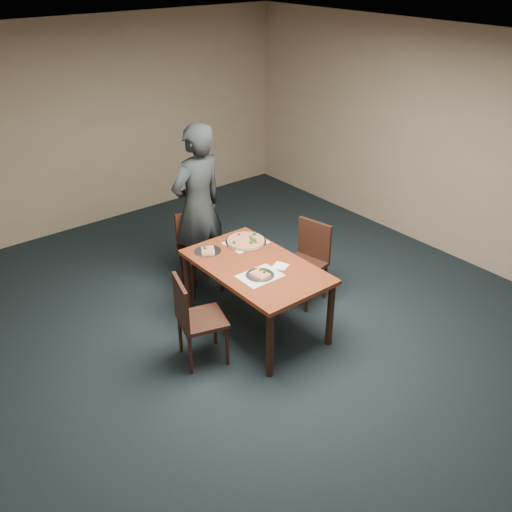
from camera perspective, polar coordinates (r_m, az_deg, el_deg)
ground at (r=5.79m, az=3.07°, el=-9.35°), size 8.00×8.00×0.00m
room_shell at (r=4.91m, az=3.60°, el=6.84°), size 8.00×8.00×8.00m
dining_table at (r=5.74m, az=0.00°, el=-1.68°), size 0.90×1.50×0.75m
chair_far at (r=6.59m, az=-5.86°, el=1.02°), size 0.48×0.48×0.91m
chair_left at (r=5.39m, az=-6.24°, el=-5.97°), size 0.52×0.52×0.91m
chair_right at (r=6.35m, az=5.23°, el=-0.09°), size 0.50×0.50×0.91m
diner at (r=6.47m, az=-5.81°, el=4.90°), size 0.76×0.56×1.93m
placemat_main at (r=6.12m, az=-1.02°, el=1.36°), size 0.42×0.32×0.00m
placemat_near at (r=5.51m, az=0.40°, el=-1.99°), size 0.40×0.30×0.00m
pizza_pan at (r=6.11m, az=-1.00°, el=1.53°), size 0.44×0.44×0.07m
slice_plate_near at (r=5.50m, az=0.41°, el=-1.87°), size 0.28×0.28×0.05m
slice_plate_far at (r=5.96m, az=-4.85°, el=0.54°), size 0.28×0.28×0.06m
napkin at (r=5.68m, az=2.46°, el=-1.01°), size 0.19×0.19×0.01m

